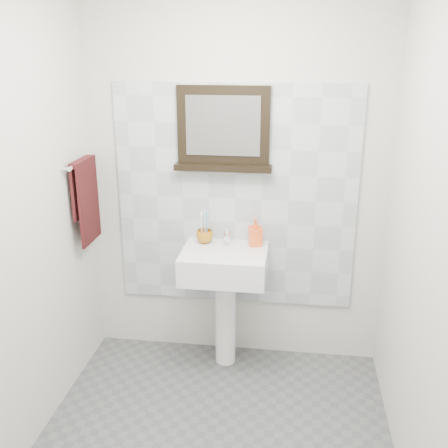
% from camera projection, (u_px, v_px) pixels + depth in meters
% --- Properties ---
extents(back_wall, '(2.00, 0.01, 2.50)m').
position_uv_depth(back_wall, '(235.00, 183.00, 3.48)').
color(back_wall, beige).
rests_on(back_wall, ground).
extents(front_wall, '(2.00, 0.01, 2.50)m').
position_uv_depth(front_wall, '(142.00, 384.00, 1.41)').
color(front_wall, beige).
rests_on(front_wall, ground).
extents(left_wall, '(0.01, 2.20, 2.50)m').
position_uv_depth(left_wall, '(8.00, 232.00, 2.57)').
color(left_wall, beige).
rests_on(left_wall, ground).
extents(right_wall, '(0.01, 2.20, 2.50)m').
position_uv_depth(right_wall, '(431.00, 252.00, 2.32)').
color(right_wall, beige).
rests_on(right_wall, ground).
extents(splashback, '(1.60, 0.02, 1.50)m').
position_uv_depth(splashback, '(235.00, 198.00, 3.50)').
color(splashback, '#B5BFC4').
rests_on(splashback, back_wall).
extents(pedestal_sink, '(0.55, 0.44, 0.96)m').
position_uv_depth(pedestal_sink, '(225.00, 276.00, 3.46)').
color(pedestal_sink, white).
rests_on(pedestal_sink, ground).
extents(toothbrush_cup, '(0.12, 0.12, 0.09)m').
position_uv_depth(toothbrush_cup, '(205.00, 236.00, 3.51)').
color(toothbrush_cup, '#AE6914').
rests_on(toothbrush_cup, pedestal_sink).
extents(toothbrushes, '(0.05, 0.04, 0.21)m').
position_uv_depth(toothbrushes, '(204.00, 225.00, 3.49)').
color(toothbrushes, white).
rests_on(toothbrushes, toothbrush_cup).
extents(soap_dispenser, '(0.10, 0.11, 0.19)m').
position_uv_depth(soap_dispenser, '(255.00, 232.00, 3.45)').
color(soap_dispenser, '#F9321D').
rests_on(soap_dispenser, pedestal_sink).
extents(framed_mirror, '(0.63, 0.11, 0.54)m').
position_uv_depth(framed_mirror, '(223.00, 131.00, 3.34)').
color(framed_mirror, black).
rests_on(framed_mirror, back_wall).
extents(towel_bar, '(0.07, 0.40, 0.03)m').
position_uv_depth(towel_bar, '(82.00, 162.00, 3.30)').
color(towel_bar, silver).
rests_on(towel_bar, left_wall).
extents(hand_towel, '(0.06, 0.30, 0.55)m').
position_uv_depth(hand_towel, '(86.00, 194.00, 3.37)').
color(hand_towel, black).
rests_on(hand_towel, towel_bar).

